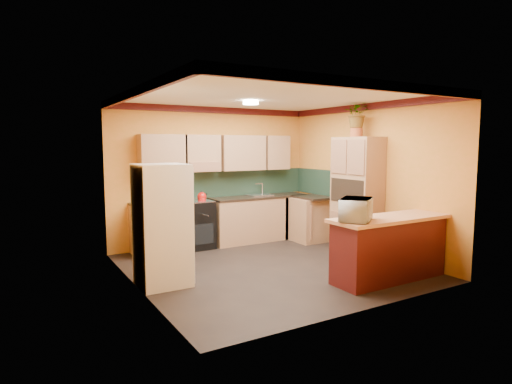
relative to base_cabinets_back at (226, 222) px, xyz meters
The scene contains 15 objects.
room_shell 2.24m from the base_cabinets_back, 93.54° to the right, with size 4.24×4.24×2.72m.
base_cabinets_back is the anchor object (origin of this frame).
countertop_back 0.46m from the base_cabinets_back, 90.00° to the right, with size 3.65×0.62×0.04m, color black.
stove 0.63m from the base_cabinets_back, behind, with size 0.58×0.58×0.91m, color black.
kettle 0.77m from the base_cabinets_back, behind, with size 0.17×0.17×0.18m, color #A9100B, non-canonical shape.
sink 0.92m from the base_cabinets_back, ahead, with size 0.48×0.40×0.03m, color silver.
base_cabinets_right 1.79m from the base_cabinets_back, 20.08° to the right, with size 0.60×0.80×0.88m, color #A57657.
countertop_right 1.85m from the base_cabinets_back, 20.08° to the right, with size 0.62×0.80×0.04m, color black.
fridge 2.60m from the base_cabinets_back, 136.57° to the right, with size 0.68×0.66×1.70m, color silver.
pantry 2.58m from the base_cabinets_back, 46.21° to the right, with size 0.48×0.90×2.10m, color #A57657.
fern_pot 3.02m from the base_cabinets_back, 45.41° to the right, with size 0.22×0.22×0.16m, color #A84E28.
fern 3.23m from the base_cabinets_back, 45.41° to the right, with size 0.46×0.40×0.51m, color #A57657.
breakfast_bar 3.38m from the base_cabinets_back, 71.89° to the right, with size 1.80×0.55×0.88m, color #481410.
bar_top 3.41m from the base_cabinets_back, 71.89° to the right, with size 1.90×0.65×0.05m, color tan.
microwave 3.30m from the base_cabinets_back, 83.24° to the right, with size 0.56×0.38×0.31m, color silver.
Camera 1 is at (-3.59, -5.67, 1.95)m, focal length 30.00 mm.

